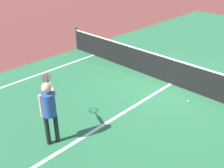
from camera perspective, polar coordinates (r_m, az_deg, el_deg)
ground_plane at (r=9.43m, az=13.00°, el=0.04°), size 60.00×60.00×0.00m
court_surface_inbounds at (r=9.43m, az=13.00°, el=0.05°), size 10.62×24.40×0.00m
line_center_service at (r=7.23m, az=-0.81°, el=-8.43°), size 0.10×6.40×0.01m
net at (r=9.22m, az=13.32°, el=2.76°), size 10.66×0.09×1.07m
player_near at (r=6.13m, az=-13.91°, el=-4.91°), size 1.08×0.80×1.67m
tennis_ball_near_net at (r=8.43m, az=16.69°, el=-3.74°), size 0.07×0.07×0.07m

